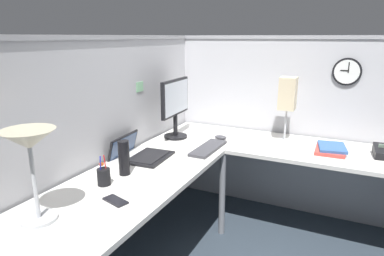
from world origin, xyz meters
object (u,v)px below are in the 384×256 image
(keyboard, at_px, (208,148))
(desk_lamp_paper, at_px, (288,96))
(computer_mouse, at_px, (221,137))
(thermos_flask, at_px, (124,158))
(laptop, at_px, (138,154))
(book_stack, at_px, (331,149))
(pen_cup, at_px, (104,176))
(desk_lamp_dome, at_px, (30,147))
(cell_phone, at_px, (115,201))
(monitor, at_px, (175,104))
(wall_clock, at_px, (347,72))

(keyboard, distance_m, desk_lamp_paper, 0.77)
(computer_mouse, xyz_separation_m, thermos_flask, (-0.97, 0.28, 0.09))
(computer_mouse, bearing_deg, thermos_flask, 164.06)
(laptop, bearing_deg, book_stack, -59.99)
(keyboard, xyz_separation_m, pen_cup, (-0.85, 0.30, 0.04))
(book_stack, bearing_deg, pen_cup, 136.23)
(computer_mouse, relative_size, desk_lamp_paper, 0.20)
(book_stack, bearing_deg, laptop, 120.01)
(desk_lamp_dome, relative_size, cell_phone, 3.09)
(keyboard, relative_size, thermos_flask, 1.95)
(monitor, height_order, keyboard, monitor)
(monitor, bearing_deg, book_stack, -81.78)
(keyboard, xyz_separation_m, wall_clock, (0.72, -0.89, 0.56))
(laptop, height_order, cell_phone, laptop)
(desk_lamp_dome, xyz_separation_m, cell_phone, (0.31, -0.21, -0.36))
(desk_lamp_paper, bearing_deg, cell_phone, 157.70)
(computer_mouse, relative_size, cell_phone, 0.72)
(book_stack, bearing_deg, desk_lamp_dome, 144.60)
(monitor, height_order, desk_lamp_dome, monitor)
(keyboard, bearing_deg, pen_cup, 161.50)
(keyboard, xyz_separation_m, computer_mouse, (0.30, 0.01, 0.01))
(thermos_flask, bearing_deg, desk_lamp_dome, 176.92)
(thermos_flask, distance_m, wall_clock, 1.88)
(monitor, xyz_separation_m, desk_lamp_dome, (-1.48, -0.06, 0.07))
(thermos_flask, bearing_deg, desk_lamp_paper, -34.24)
(cell_phone, relative_size, wall_clock, 0.65)
(laptop, distance_m, cell_phone, 0.69)
(desk_lamp_dome, bearing_deg, wall_clock, -31.09)
(laptop, bearing_deg, pen_cup, -169.26)
(desk_lamp_dome, distance_m, desk_lamp_paper, 1.94)
(keyboard, distance_m, desk_lamp_dome, 1.38)
(computer_mouse, relative_size, wall_clock, 0.47)
(pen_cup, distance_m, wall_clock, 2.04)
(book_stack, relative_size, desk_lamp_paper, 0.57)
(desk_lamp_paper, bearing_deg, pen_cup, 149.10)
(monitor, distance_m, wall_clock, 1.41)
(monitor, distance_m, computer_mouse, 0.47)
(monitor, relative_size, keyboard, 1.16)
(book_stack, bearing_deg, computer_mouse, 93.81)
(pen_cup, bearing_deg, laptop, 10.74)
(monitor, bearing_deg, thermos_flask, -173.98)
(thermos_flask, xyz_separation_m, book_stack, (1.03, -1.14, -0.09))
(monitor, bearing_deg, desk_lamp_paper, -71.52)
(laptop, bearing_deg, cell_phone, -155.73)
(monitor, relative_size, pen_cup, 2.78)
(monitor, relative_size, desk_lamp_paper, 0.94)
(pen_cup, bearing_deg, computer_mouse, -14.23)
(desk_lamp_dome, relative_size, desk_lamp_paper, 0.84)
(cell_phone, distance_m, book_stack, 1.66)
(thermos_flask, height_order, book_stack, thermos_flask)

